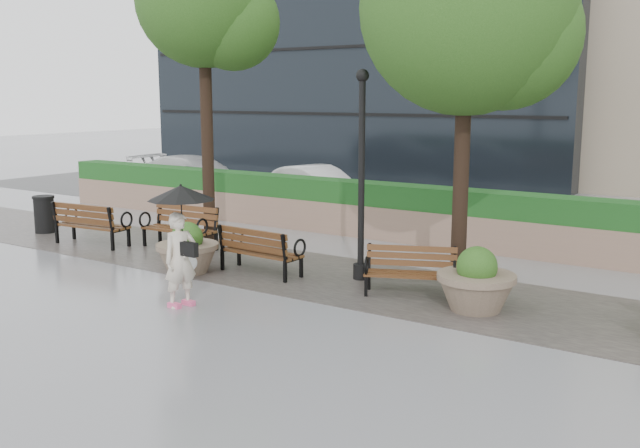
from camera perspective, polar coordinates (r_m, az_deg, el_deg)
The scene contains 17 objects.
ground at distance 11.55m, azimuth -7.83°, elevation -7.27°, with size 100.00×100.00×0.00m, color gray.
cobble_strip at distance 13.84m, azimuth 0.44°, elevation -4.20°, with size 28.00×3.20×0.01m, color #383330.
hedge_wall at distance 17.12m, azimuth 7.81°, elevation 0.76°, with size 24.00×0.80×1.35m.
asphalt_street at distance 20.85m, azimuth 12.60°, elevation 0.46°, with size 40.00×7.00×0.00m, color black.
bench_0 at distance 17.48m, azimuth -17.78°, elevation -0.67°, with size 1.92×0.92×1.00m.
bench_1 at distance 16.58m, azimuth -11.14°, elevation -0.96°, with size 1.85×0.80×0.97m.
bench_2 at distance 14.01m, azimuth -4.77°, elevation -2.92°, with size 1.77×0.79×0.93m.
bench_3 at distance 12.59m, azimuth 7.24°, elevation -4.59°, with size 1.69×1.19×0.85m.
planter_left at distance 14.28m, azimuth -10.56°, elevation -2.30°, with size 1.22×1.22×1.02m.
planter_right at distance 11.85m, azimuth 12.39°, elevation -4.86°, with size 1.28×1.28×1.07m.
trash_bin at distance 19.44m, azimuth -21.19°, elevation 0.65°, with size 0.54×0.54×0.90m, color black.
lamppost at distance 13.32m, azimuth 3.33°, elevation 2.77°, with size 0.28×0.28×3.93m.
tree_0 at distance 17.01m, azimuth -8.73°, elevation 16.82°, with size 3.21×3.07×7.14m.
tree_1 at distance 13.14m, azimuth 12.43°, elevation 16.03°, with size 3.78×3.74×6.83m.
car_left at distance 24.80m, azimuth -9.91°, elevation 3.74°, with size 1.99×4.90×1.42m, color silver.
car_right at distance 22.27m, azimuth -0.23°, elevation 3.00°, with size 1.37×3.92×1.29m, color silver.
pedestrian at distance 11.87m, azimuth -11.07°, elevation -0.77°, with size 1.10×1.10×2.02m.
Camera 1 is at (7.36, -8.20, 3.46)m, focal length 40.00 mm.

